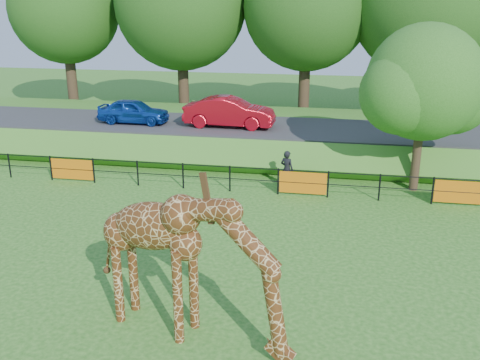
{
  "coord_description": "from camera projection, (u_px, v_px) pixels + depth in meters",
  "views": [
    {
      "loc": [
        4.21,
        -12.42,
        7.54
      ],
      "look_at": [
        1.23,
        3.68,
        2.0
      ],
      "focal_mm": 40.0,
      "sensor_mm": 36.0,
      "label": 1
    }
  ],
  "objects": [
    {
      "name": "embankment",
      "position": [
        257.0,
        134.0,
        28.94
      ],
      "size": [
        40.0,
        9.0,
        1.3
      ],
      "primitive_type": "cube",
      "color": "#236218",
      "rests_on": "ground"
    },
    {
      "name": "car_red",
      "position": [
        229.0,
        112.0,
        26.9
      ],
      "size": [
        4.59,
        1.72,
        1.5
      ],
      "primitive_type": "imported",
      "rotation": [
        0.0,
        0.0,
        1.54
      ],
      "color": "red",
      "rests_on": "road"
    },
    {
      "name": "road",
      "position": [
        253.0,
        127.0,
        27.32
      ],
      "size": [
        40.0,
        5.0,
        0.12
      ],
      "primitive_type": "cube",
      "color": "#323234",
      "rests_on": "embankment"
    },
    {
      "name": "tree_east",
      "position": [
        427.0,
        87.0,
        21.0
      ],
      "size": [
        5.4,
        4.71,
        6.76
      ],
      "color": "#382519",
      "rests_on": "ground"
    },
    {
      "name": "visitor",
      "position": [
        287.0,
        169.0,
        22.32
      ],
      "size": [
        0.7,
        0.6,
        1.62
      ],
      "primitive_type": "imported",
      "rotation": [
        0.0,
        0.0,
        2.71
      ],
      "color": "black",
      "rests_on": "ground"
    },
    {
      "name": "perimeter_fence",
      "position": [
        230.0,
        179.0,
        21.99
      ],
      "size": [
        28.07,
        0.1,
        1.1
      ],
      "primitive_type": null,
      "color": "black",
      "rests_on": "ground"
    },
    {
      "name": "bg_tree_line",
      "position": [
        305.0,
        6.0,
        32.57
      ],
      "size": [
        37.3,
        8.8,
        11.82
      ],
      "color": "#382519",
      "rests_on": "ground"
    },
    {
      "name": "giraffe",
      "position": [
        191.0,
        266.0,
        12.07
      ],
      "size": [
        5.16,
        2.41,
        3.65
      ],
      "primitive_type": null,
      "rotation": [
        0.0,
        0.0,
        -0.3
      ],
      "color": "#532B11",
      "rests_on": "ground"
    },
    {
      "name": "ground",
      "position": [
        172.0,
        288.0,
        14.72
      ],
      "size": [
        90.0,
        90.0,
        0.0
      ],
      "primitive_type": "plane",
      "color": "#236218",
      "rests_on": "ground"
    },
    {
      "name": "car_blue",
      "position": [
        134.0,
        111.0,
        27.74
      ],
      "size": [
        3.69,
        1.53,
        1.25
      ],
      "primitive_type": "imported",
      "rotation": [
        0.0,
        0.0,
        1.56
      ],
      "color": "#1649B5",
      "rests_on": "road"
    }
  ]
}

